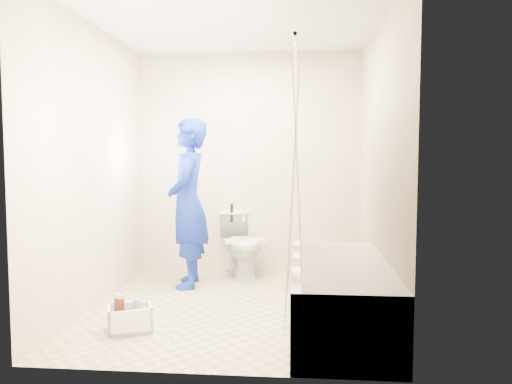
# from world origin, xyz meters

# --- Properties ---
(floor) EXTENTS (2.60, 2.60, 0.00)m
(floor) POSITION_xyz_m (0.00, 0.00, 0.00)
(floor) COLOR tan
(floor) RESTS_ON ground
(ceiling) EXTENTS (2.40, 2.60, 0.02)m
(ceiling) POSITION_xyz_m (0.00, 0.00, 2.40)
(ceiling) COLOR white
(ceiling) RESTS_ON wall_back
(wall_back) EXTENTS (2.40, 0.02, 2.40)m
(wall_back) POSITION_xyz_m (0.00, 1.30, 1.20)
(wall_back) COLOR beige
(wall_back) RESTS_ON ground
(wall_front) EXTENTS (2.40, 0.02, 2.40)m
(wall_front) POSITION_xyz_m (0.00, -1.30, 1.20)
(wall_front) COLOR beige
(wall_front) RESTS_ON ground
(wall_left) EXTENTS (0.02, 2.60, 2.40)m
(wall_left) POSITION_xyz_m (-1.20, 0.00, 1.20)
(wall_left) COLOR beige
(wall_left) RESTS_ON ground
(wall_right) EXTENTS (0.02, 2.60, 2.40)m
(wall_right) POSITION_xyz_m (1.20, 0.00, 1.20)
(wall_right) COLOR beige
(wall_right) RESTS_ON ground
(bathtub) EXTENTS (0.70, 1.75, 0.50)m
(bathtub) POSITION_xyz_m (0.85, -0.43, 0.27)
(bathtub) COLOR white
(bathtub) RESTS_ON ground
(curtain_rod) EXTENTS (0.02, 1.90, 0.02)m
(curtain_rod) POSITION_xyz_m (0.52, -0.43, 1.95)
(curtain_rod) COLOR silver
(curtain_rod) RESTS_ON wall_back
(shower_curtain) EXTENTS (0.06, 1.75, 1.80)m
(shower_curtain) POSITION_xyz_m (0.52, -0.43, 1.02)
(shower_curtain) COLOR white
(shower_curtain) RESTS_ON curtain_rod
(toilet) EXTENTS (0.60, 0.77, 0.69)m
(toilet) POSITION_xyz_m (-0.06, 1.08, 0.35)
(toilet) COLOR silver
(toilet) RESTS_ON ground
(tank_lid) EXTENTS (0.46, 0.32, 0.03)m
(tank_lid) POSITION_xyz_m (-0.02, 0.98, 0.41)
(tank_lid) COLOR silver
(tank_lid) RESTS_ON toilet
(tank_internals) EXTENTS (0.16, 0.08, 0.23)m
(tank_internals) POSITION_xyz_m (-0.16, 1.24, 0.68)
(tank_internals) COLOR black
(tank_internals) RESTS_ON toilet
(plumber) EXTENTS (0.48, 0.65, 1.65)m
(plumber) POSITION_xyz_m (-0.54, 0.66, 0.82)
(plumber) COLOR #0E0F8D
(plumber) RESTS_ON ground
(cleaning_caddy) EXTENTS (0.39, 0.35, 0.24)m
(cleaning_caddy) POSITION_xyz_m (-0.68, -0.63, 0.09)
(cleaning_caddy) COLOR white
(cleaning_caddy) RESTS_ON ground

